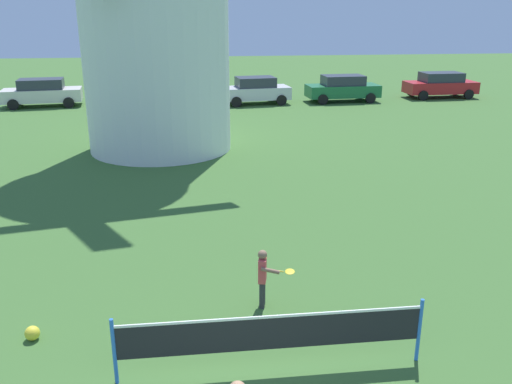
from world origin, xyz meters
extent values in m
cylinder|color=white|center=(-1.87, 16.88, 5.33)|extent=(5.54, 5.54, 10.65)
cylinder|color=blue|center=(-1.92, 2.33, 0.55)|extent=(0.06, 0.06, 1.10)
cylinder|color=blue|center=(2.81, 2.33, 0.55)|extent=(0.06, 0.06, 1.10)
cube|color=black|center=(0.44, 2.33, 0.68)|extent=(4.68, 0.01, 0.55)
cube|color=white|center=(0.44, 2.33, 0.97)|extent=(4.68, 0.02, 0.04)
cylinder|color=#333338|center=(0.57, 4.35, 0.26)|extent=(0.10, 0.10, 0.52)
cylinder|color=#333338|center=(0.54, 4.22, 0.26)|extent=(0.10, 0.10, 0.52)
cube|color=#DB4C4C|center=(0.56, 4.29, 0.75)|extent=(0.19, 0.28, 0.46)
sphere|color=#89664C|center=(0.56, 4.29, 1.07)|extent=(0.17, 0.17, 0.17)
cylinder|color=#89664C|center=(0.60, 4.45, 0.73)|extent=(0.07, 0.07, 0.35)
cylinder|color=#89664C|center=(0.68, 4.11, 0.82)|extent=(0.36, 0.15, 0.13)
cylinder|color=yellow|center=(0.82, 4.08, 0.82)|extent=(0.22, 0.07, 0.04)
ellipsoid|color=yellow|center=(1.03, 4.03, 0.82)|extent=(0.23, 0.27, 0.03)
sphere|color=yellow|center=(-3.48, 3.65, 0.13)|extent=(0.25, 0.25, 0.25)
cube|color=silver|center=(-9.02, 27.56, 0.65)|extent=(4.46, 2.18, 0.70)
cube|color=#2D333D|center=(-9.02, 27.56, 1.28)|extent=(2.56, 1.76, 0.56)
cylinder|color=black|center=(-7.66, 28.57, 0.30)|extent=(0.62, 0.25, 0.60)
cylinder|color=black|center=(-7.47, 26.88, 0.30)|extent=(0.62, 0.25, 0.60)
cylinder|color=black|center=(-10.57, 28.24, 0.30)|extent=(0.62, 0.25, 0.60)
cylinder|color=black|center=(-10.37, 26.55, 0.30)|extent=(0.62, 0.25, 0.60)
cube|color=#1E232D|center=(-2.74, 27.73, 0.65)|extent=(4.56, 2.11, 0.70)
cube|color=#2D333D|center=(-2.74, 27.73, 1.28)|extent=(2.60, 1.73, 0.56)
cylinder|color=black|center=(-1.32, 28.72, 0.30)|extent=(0.61, 0.24, 0.60)
cylinder|color=black|center=(-1.16, 27.02, 0.30)|extent=(0.61, 0.24, 0.60)
cylinder|color=black|center=(-4.31, 28.43, 0.30)|extent=(0.61, 0.24, 0.60)
cylinder|color=black|center=(-4.15, 26.74, 0.30)|extent=(0.61, 0.24, 0.60)
cube|color=silver|center=(3.14, 26.94, 0.65)|extent=(4.09, 2.17, 0.70)
cube|color=#2D333D|center=(3.14, 26.94, 1.28)|extent=(2.36, 1.76, 0.56)
cylinder|color=black|center=(4.36, 27.95, 0.30)|extent=(0.62, 0.25, 0.60)
cylinder|color=black|center=(4.57, 26.27, 0.30)|extent=(0.62, 0.25, 0.60)
cylinder|color=black|center=(1.72, 27.62, 0.30)|extent=(0.62, 0.25, 0.60)
cylinder|color=black|center=(1.93, 25.93, 0.30)|extent=(0.62, 0.25, 0.60)
cube|color=#1E6638|center=(8.42, 27.15, 0.65)|extent=(4.37, 1.92, 0.70)
cube|color=#2D333D|center=(8.42, 27.15, 1.28)|extent=(2.48, 1.62, 0.56)
cylinder|color=black|center=(9.83, 28.07, 0.30)|extent=(0.61, 0.21, 0.60)
cylinder|color=black|center=(9.92, 26.37, 0.30)|extent=(0.61, 0.21, 0.60)
cylinder|color=black|center=(6.92, 27.92, 0.30)|extent=(0.61, 0.21, 0.60)
cylinder|color=black|center=(7.01, 26.22, 0.30)|extent=(0.61, 0.21, 0.60)
cube|color=red|center=(14.90, 27.90, 0.65)|extent=(4.42, 1.83, 0.70)
cube|color=#2D333D|center=(14.90, 27.90, 1.28)|extent=(2.49, 1.57, 0.56)
cylinder|color=black|center=(16.36, 28.80, 0.30)|extent=(0.61, 0.20, 0.60)
cylinder|color=black|center=(16.41, 27.10, 0.30)|extent=(0.61, 0.20, 0.60)
cylinder|color=black|center=(13.39, 28.71, 0.30)|extent=(0.61, 0.20, 0.60)
cylinder|color=black|center=(13.44, 27.01, 0.30)|extent=(0.61, 0.20, 0.60)
camera|label=1|loc=(-0.65, -4.74, 5.39)|focal=38.16mm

